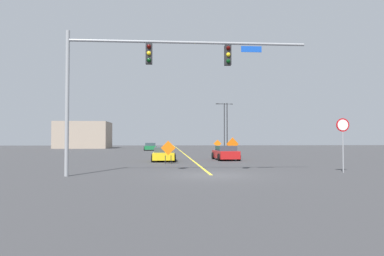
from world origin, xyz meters
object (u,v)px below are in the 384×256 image
at_px(construction_sign_left_lane, 233,145).
at_px(traffic_signal_assembly, 147,68).
at_px(car_yellow_mid, 164,154).
at_px(street_lamp_near_left, 224,122).
at_px(street_lamp_far_left, 226,124).
at_px(car_green_distant, 150,147).
at_px(construction_sign_median_far, 168,149).
at_px(construction_sign_right_shoulder, 218,144).
at_px(car_red_near, 226,153).
at_px(stop_sign, 343,134).

bearing_deg(construction_sign_left_lane, traffic_signal_assembly, -114.62).
bearing_deg(car_yellow_mid, street_lamp_near_left, 73.02).
relative_size(street_lamp_far_left, car_yellow_mid, 2.06).
height_order(street_lamp_far_left, car_green_distant, street_lamp_far_left).
distance_m(street_lamp_far_left, street_lamp_near_left, 6.88).
bearing_deg(construction_sign_left_lane, construction_sign_median_far, -129.11).
bearing_deg(construction_sign_median_far, construction_sign_left_lane, 50.89).
height_order(construction_sign_right_shoulder, car_green_distant, construction_sign_right_shoulder).
xyz_separation_m(construction_sign_right_shoulder, car_yellow_mid, (-8.02, -23.00, -0.55)).
bearing_deg(street_lamp_far_left, construction_sign_right_shoulder, -108.94).
height_order(construction_sign_median_far, construction_sign_left_lane, construction_sign_left_lane).
bearing_deg(construction_sign_left_lane, car_red_near, -111.77).
bearing_deg(stop_sign, construction_sign_left_lane, 102.12).
xyz_separation_m(construction_sign_median_far, car_red_near, (5.22, 4.87, -0.49)).
xyz_separation_m(car_red_near, car_yellow_mid, (-5.57, -1.24, -0.05)).
bearing_deg(street_lamp_near_left, construction_sign_median_far, -105.12).
bearing_deg(street_lamp_far_left, car_green_distant, -176.01).
distance_m(traffic_signal_assembly, car_green_distant, 42.56).
relative_size(street_lamp_near_left, car_yellow_mid, 2.23).
bearing_deg(car_green_distant, traffic_signal_assembly, -87.78).
relative_size(stop_sign, construction_sign_median_far, 1.73).
xyz_separation_m(street_lamp_far_left, car_green_distant, (-13.16, -0.92, -3.96)).
bearing_deg(construction_sign_right_shoulder, street_lamp_near_left, 76.63).
xyz_separation_m(street_lamp_far_left, construction_sign_median_far, (-10.38, -34.52, -3.43)).
bearing_deg(construction_sign_left_lane, construction_sign_right_shoulder, 86.25).
distance_m(car_red_near, car_green_distant, 29.83).
bearing_deg(construction_sign_right_shoulder, street_lamp_far_left, 71.06).
relative_size(stop_sign, street_lamp_far_left, 0.37).
bearing_deg(traffic_signal_assembly, construction_sign_left_lane, 65.38).
height_order(traffic_signal_assembly, construction_sign_left_lane, traffic_signal_assembly).
bearing_deg(stop_sign, car_red_near, 110.05).
distance_m(stop_sign, construction_sign_left_lane, 15.98).
relative_size(stop_sign, street_lamp_near_left, 0.34).
distance_m(construction_sign_left_lane, car_green_distant, 27.28).
bearing_deg(construction_sign_right_shoulder, car_yellow_mid, -109.22).
distance_m(construction_sign_median_far, construction_sign_right_shoulder, 27.71).
bearing_deg(car_red_near, stop_sign, -69.95).
xyz_separation_m(stop_sign, street_lamp_far_left, (0.58, 42.19, 2.40)).
height_order(traffic_signal_assembly, street_lamp_far_left, street_lamp_far_left).
bearing_deg(car_yellow_mid, stop_sign, -48.09).
bearing_deg(street_lamp_far_left, construction_sign_left_lane, -98.42).
bearing_deg(street_lamp_near_left, construction_sign_left_lane, -98.05).
relative_size(street_lamp_near_left, car_red_near, 2.11).
height_order(car_red_near, car_yellow_mid, car_red_near).
relative_size(traffic_signal_assembly, car_yellow_mid, 3.13).
height_order(traffic_signal_assembly, stop_sign, traffic_signal_assembly).
xyz_separation_m(stop_sign, construction_sign_median_far, (-9.80, 7.67, -1.04)).
bearing_deg(construction_sign_right_shoulder, traffic_signal_assembly, -104.04).
bearing_deg(street_lamp_near_left, street_lamp_far_left, -96.58).
height_order(car_red_near, car_green_distant, car_red_near).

